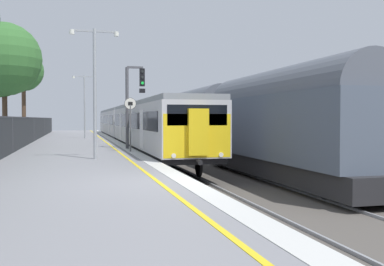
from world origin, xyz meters
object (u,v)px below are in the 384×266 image
(background_tree_right, at_px, (2,62))
(speed_limit_sign, at_px, (130,117))
(commuter_train_at_platform, at_px, (131,124))
(platform_lamp_mid, at_px, (95,82))
(platform_lamp_far, at_px, (85,101))
(freight_train_adjacent_track, at_px, (227,120))
(signal_gantry, at_px, (132,97))
(background_tree_centre, at_px, (24,73))

(background_tree_right, bearing_deg, speed_limit_sign, -41.75)
(commuter_train_at_platform, distance_m, platform_lamp_mid, 19.34)
(speed_limit_sign, relative_size, platform_lamp_mid, 0.51)
(platform_lamp_far, bearing_deg, freight_train_adjacent_track, -61.85)
(signal_gantry, xyz_separation_m, platform_lamp_mid, (-2.31, -6.11, 0.31))
(platform_lamp_far, distance_m, background_tree_centre, 10.45)
(signal_gantry, xyz_separation_m, background_tree_right, (-7.32, 3.87, 2.17))
(platform_lamp_mid, bearing_deg, background_tree_right, 116.69)
(freight_train_adjacent_track, height_order, signal_gantry, signal_gantry)
(signal_gantry, distance_m, platform_lamp_far, 14.33)
(platform_lamp_mid, bearing_deg, commuter_train_at_platform, 78.72)
(freight_train_adjacent_track, xyz_separation_m, speed_limit_sign, (-5.85, -1.94, 0.15))
(platform_lamp_far, bearing_deg, platform_lamp_mid, -90.00)
(signal_gantry, bearing_deg, speed_limit_sign, -99.46)
(freight_train_adjacent_track, height_order, background_tree_centre, background_tree_centre)
(background_tree_centre, bearing_deg, commuter_train_at_platform, -45.34)
(platform_lamp_mid, bearing_deg, signal_gantry, 69.31)
(freight_train_adjacent_track, height_order, platform_lamp_mid, platform_lamp_mid)
(platform_lamp_far, relative_size, background_tree_right, 0.72)
(signal_gantry, distance_m, platform_lamp_mid, 6.53)
(freight_train_adjacent_track, relative_size, background_tree_centre, 3.31)
(speed_limit_sign, bearing_deg, commuter_train_at_platform, 83.02)
(speed_limit_sign, distance_m, background_tree_centre, 26.21)
(freight_train_adjacent_track, bearing_deg, platform_lamp_far, 118.15)
(speed_limit_sign, bearing_deg, signal_gantry, 80.54)
(commuter_train_at_platform, xyz_separation_m, signal_gantry, (-1.46, -12.76, 1.63))
(commuter_train_at_platform, relative_size, background_tree_centre, 5.11)
(freight_train_adjacent_track, height_order, platform_lamp_far, platform_lamp_far)
(background_tree_right, bearing_deg, freight_train_adjacent_track, -18.40)
(speed_limit_sign, xyz_separation_m, platform_lamp_mid, (-1.92, -3.79, 1.45))
(signal_gantry, relative_size, background_tree_centre, 0.55)
(commuter_train_at_platform, bearing_deg, signal_gantry, -96.52)
(signal_gantry, height_order, platform_lamp_far, platform_lamp_far)
(commuter_train_at_platform, relative_size, signal_gantry, 9.32)
(signal_gantry, bearing_deg, background_tree_centre, 109.72)
(background_tree_centre, xyz_separation_m, background_tree_right, (0.69, -18.47, -1.19))
(commuter_train_at_platform, bearing_deg, speed_limit_sign, -96.98)
(signal_gantry, bearing_deg, commuter_train_at_platform, 83.48)
(platform_lamp_mid, xyz_separation_m, background_tree_centre, (-5.70, 28.45, 3.06))
(background_tree_right, bearing_deg, background_tree_centre, 92.13)
(background_tree_centre, bearing_deg, platform_lamp_mid, -78.67)
(freight_train_adjacent_track, relative_size, platform_lamp_far, 5.17)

